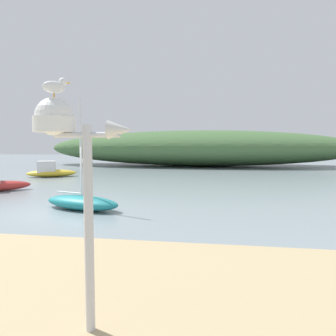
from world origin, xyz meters
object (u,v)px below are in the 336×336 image
mast_structure (66,139)px  motorboat_near_shore (50,171)px  seagull_on_radar (55,86)px  sailboat_by_sandbar (82,202)px

mast_structure → motorboat_near_shore: size_ratio=0.75×
seagull_on_radar → sailboat_by_sandbar: sailboat_by_sandbar is taller
mast_structure → seagull_on_radar: seagull_on_radar is taller
seagull_on_radar → sailboat_by_sandbar: (-3.33, 8.05, -3.04)m
motorboat_near_shore → sailboat_by_sandbar: size_ratio=0.91×
seagull_on_radar → sailboat_by_sandbar: 9.22m
motorboat_near_shore → sailboat_by_sandbar: (7.81, -11.48, -0.14)m
sailboat_by_sandbar → motorboat_near_shore: bearing=124.2°
seagull_on_radar → motorboat_near_shore: size_ratio=0.08×
sailboat_by_sandbar → mast_structure: bearing=-66.7°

